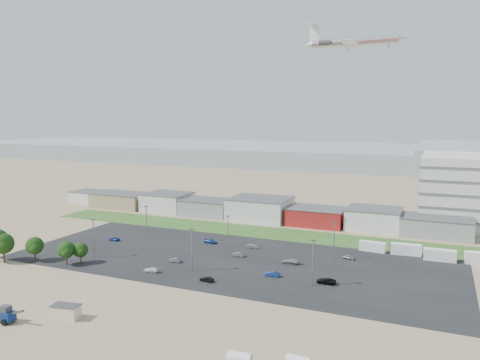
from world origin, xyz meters
The scene contains 33 objects.
ground centered at (0.00, 0.00, 0.00)m, with size 700.00×700.00×0.00m, color #988261.
parking_lot centered at (5.00, 20.00, 0.01)m, with size 120.00×50.00×0.01m, color black.
grass_strip centered at (0.00, 52.00, 0.01)m, with size 160.00×16.00×0.02m, color #2B5520.
hills_backdrop centered at (40.00, 315.00, 4.50)m, with size 700.00×200.00×9.00m, color gray, non-canonical shape.
building_row centered at (-17.00, 71.00, 4.00)m, with size 170.00×20.00×8.00m, color silver, non-canonical shape.
portable_shed centered at (-8.31, -27.40, 1.36)m, with size 5.39×2.80×2.72m, color beige, non-canonical shape.
telehandler centered at (-18.16, -33.34, 1.65)m, with size 7.94×2.65×3.31m, color navy, non-canonical shape.
storage_tank_nw centered at (29.10, -29.85, 1.15)m, with size 3.82×1.91×2.29m, color silver, non-canonical shape.
box_trailer_a centered at (39.41, 43.19, 1.38)m, with size 7.38×2.31×2.77m, color silver, non-canonical shape.
box_trailer_b centered at (48.54, 43.33, 1.53)m, with size 8.16×2.55×3.06m, color silver, non-canonical shape.
box_trailer_c centered at (57.33, 41.07, 1.55)m, with size 8.25×2.58×3.09m, color silver, non-canonical shape.
tree_left centered at (-49.61, -6.57, 4.46)m, with size 5.94×5.94×8.91m, color black, non-canonical shape.
tree_mid centered at (-42.76, -2.54, 3.75)m, with size 5.01×5.01×7.51m, color black, non-canonical shape.
tree_right centered at (-32.62, -1.67, 3.57)m, with size 4.76×4.76×7.14m, color black, non-canonical shape.
tree_near centered at (-30.19, 0.90, 3.16)m, with size 4.21×4.21×6.31m, color black, non-canonical shape.
lightpole_front_l centered at (-30.26, 6.24, 5.41)m, with size 1.27×0.53×10.83m, color slate, non-canonical shape.
lightpole_front_m centered at (0.07, 7.03, 5.43)m, with size 1.28×0.53×10.86m, color slate, non-canonical shape.
lightpole_front_r centered at (30.60, 8.75, 5.44)m, with size 1.28×0.53×10.87m, color slate, non-canonical shape.
lightpole_back_l centered at (-28.30, 28.53, 5.36)m, with size 1.26×0.53×10.71m, color slate, non-canonical shape.
lightpole_back_m centered at (-0.47, 29.76, 4.86)m, with size 1.14×0.48×9.72m, color slate, non-canonical shape.
lightpole_back_r centered at (30.65, 31.61, 5.10)m, with size 1.20×0.50×10.21m, color slate, non-canonical shape.
airliner centered at (20.39, 111.40, 70.00)m, with size 43.70×29.79×12.91m, color silver, non-canonical shape.
parked_car_0 centered at (33.20, 11.37, 0.64)m, with size 2.14×4.63×1.29m, color black.
parked_car_1 centered at (20.06, 11.16, 0.61)m, with size 1.29×3.71×1.22m, color navy.
parked_car_3 centered at (-8.88, 2.12, 0.58)m, with size 1.63×4.01×1.16m, color silver.
parked_car_4 centered at (-7.63, 11.50, 0.57)m, with size 1.21×3.48×1.15m, color #595B5E.
parked_car_5 centered at (-36.75, 23.00, 0.60)m, with size 1.41×3.50×1.19m, color navy.
parked_car_6 centered at (-7.64, 32.43, 0.63)m, with size 1.75×4.31×1.25m, color navy.
parked_car_7 centered at (5.82, 22.98, 0.59)m, with size 1.24×3.56×1.17m, color #595B5E.
parked_car_8 centered at (34.66, 32.55, 0.54)m, with size 1.29×3.20×1.09m, color #A5A5AA.
parked_car_11 centered at (6.39, 32.18, 0.57)m, with size 1.21×3.46×1.14m, color #A5A5AA.
parked_car_12 centered at (21.07, 22.59, 0.66)m, with size 1.84×4.52×1.31m, color #A5A5AA.
parked_car_13 centered at (7.07, 1.50, 0.57)m, with size 1.20×3.44×1.13m, color black.
Camera 1 is at (56.33, -92.67, 38.14)m, focal length 35.00 mm.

